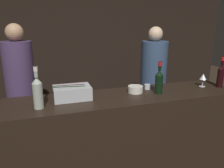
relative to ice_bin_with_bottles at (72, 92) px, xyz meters
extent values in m
cube|color=black|center=(0.38, 2.26, 0.30)|extent=(6.40, 0.06, 2.80)
cube|color=black|center=(0.38, -0.06, -0.59)|extent=(2.57, 0.55, 1.03)
cube|color=#B7BABF|center=(0.00, 0.00, -0.01)|extent=(0.34, 0.23, 0.12)
cylinder|color=#9EA899|center=(0.02, -0.05, 0.02)|extent=(0.29, 0.09, 0.06)
cylinder|color=#143319|center=(-0.02, 0.00, 0.02)|extent=(0.30, 0.11, 0.07)
cylinder|color=#380F0F|center=(-0.02, 0.05, 0.02)|extent=(0.30, 0.08, 0.06)
cylinder|color=silver|center=(0.64, 0.00, -0.03)|extent=(0.15, 0.15, 0.07)
cylinder|color=gray|center=(0.64, 0.00, -0.01)|extent=(0.12, 0.12, 0.01)
cylinder|color=silver|center=(1.42, -0.03, -0.07)|extent=(0.07, 0.07, 0.00)
cylinder|color=silver|center=(1.42, -0.03, -0.03)|extent=(0.01, 0.01, 0.08)
cone|color=silver|center=(1.42, -0.03, 0.04)|extent=(0.07, 0.07, 0.06)
cylinder|color=silver|center=(0.80, 0.06, -0.04)|extent=(0.06, 0.06, 0.05)
sphere|color=#F4C66B|center=(0.80, 0.06, -0.04)|extent=(0.03, 0.03, 0.03)
cylinder|color=#9EA899|center=(-0.29, -0.15, 0.04)|extent=(0.08, 0.08, 0.21)
cone|color=#9EA899|center=(-0.29, -0.15, 0.17)|extent=(0.08, 0.08, 0.05)
cylinder|color=#9EA899|center=(-0.29, -0.15, 0.24)|extent=(0.03, 0.03, 0.09)
cylinder|color=silver|center=(-0.29, -0.15, 0.26)|extent=(0.03, 0.03, 0.04)
cylinder|color=black|center=(0.85, -0.09, 0.02)|extent=(0.08, 0.08, 0.18)
cone|color=black|center=(0.85, -0.09, 0.14)|extent=(0.08, 0.08, 0.05)
cylinder|color=black|center=(0.85, -0.09, 0.21)|extent=(0.03, 0.03, 0.09)
cylinder|color=red|center=(0.85, -0.09, 0.23)|extent=(0.04, 0.04, 0.04)
cylinder|color=black|center=(1.59, -0.10, 0.03)|extent=(0.07, 0.07, 0.20)
cone|color=black|center=(1.59, -0.10, 0.15)|extent=(0.07, 0.07, 0.04)
cylinder|color=black|center=(1.59, -0.10, 0.22)|extent=(0.03, 0.03, 0.09)
cylinder|color=red|center=(1.59, -0.10, 0.24)|extent=(0.03, 0.03, 0.04)
cube|color=black|center=(-0.53, 0.95, -0.71)|extent=(0.27, 0.20, 0.78)
cylinder|color=#473356|center=(-0.53, 0.95, 0.04)|extent=(0.36, 0.36, 0.72)
sphere|color=tan|center=(-0.53, 0.95, 0.50)|extent=(0.21, 0.21, 0.21)
cube|color=black|center=(1.36, 0.96, -0.73)|extent=(0.29, 0.21, 0.75)
cylinder|color=#334766|center=(1.36, 0.96, 0.00)|extent=(0.39, 0.39, 0.70)
sphere|color=beige|center=(1.36, 0.96, 0.45)|extent=(0.21, 0.21, 0.21)
camera|label=1|loc=(-0.23, -1.93, 0.62)|focal=35.00mm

